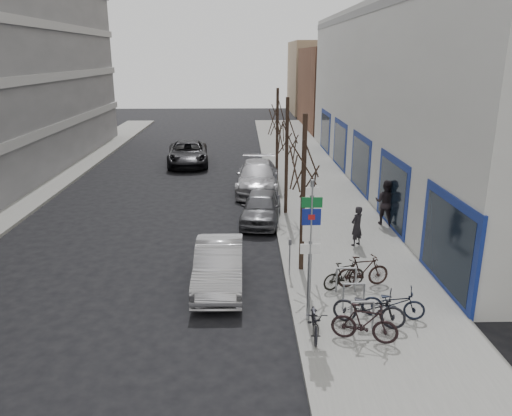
{
  "coord_description": "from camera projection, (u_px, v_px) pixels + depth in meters",
  "views": [
    {
      "loc": [
        0.62,
        -12.44,
        7.27
      ],
      "look_at": [
        1.06,
        4.73,
        2.0
      ],
      "focal_mm": 35.0,
      "sensor_mm": 36.0,
      "label": 1
    }
  ],
  "objects": [
    {
      "name": "meter_front",
      "position": [
        290.0,
        254.0,
        16.65
      ],
      "size": [
        0.1,
        0.08,
        1.27
      ],
      "color": "gray",
      "rests_on": "sidewalk_east"
    },
    {
      "name": "bike_far_curb",
      "position": [
        369.0,
        305.0,
        13.59
      ],
      "size": [
        2.06,
        1.23,
        1.21
      ],
      "primitive_type": "imported",
      "rotation": [
        0.0,
        0.0,
        1.23
      ],
      "color": "black",
      "rests_on": "sidewalk_east"
    },
    {
      "name": "meter_back",
      "position": [
        272.0,
        177.0,
        27.16
      ],
      "size": [
        0.1,
        0.08,
        1.27
      ],
      "color": "gray",
      "rests_on": "sidewalk_east"
    },
    {
      "name": "pedestrian_near",
      "position": [
        357.0,
        226.0,
        19.29
      ],
      "size": [
        0.69,
        0.66,
        1.58
      ],
      "primitive_type": "imported",
      "rotation": [
        0.0,
        0.0,
        3.83
      ],
      "color": "black",
      "rests_on": "sidewalk_east"
    },
    {
      "name": "bike_near_right",
      "position": [
        365.0,
        323.0,
        12.83
      ],
      "size": [
        1.82,
        1.02,
        1.06
      ],
      "primitive_type": "imported",
      "rotation": [
        0.0,
        0.0,
        1.26
      ],
      "color": "black",
      "rests_on": "sidewalk_east"
    },
    {
      "name": "lane_car",
      "position": [
        188.0,
        153.0,
        34.31
      ],
      "size": [
        3.18,
        6.01,
        1.61
      ],
      "primitive_type": "imported",
      "rotation": [
        0.0,
        0.0,
        0.09
      ],
      "color": "black",
      "rests_on": "ground"
    },
    {
      "name": "bike_rack",
      "position": [
        354.0,
        293.0,
        14.47
      ],
      "size": [
        0.66,
        2.26,
        0.83
      ],
      "color": "gray",
      "rests_on": "sidewalk_east"
    },
    {
      "name": "parked_car_mid",
      "position": [
        261.0,
        207.0,
        22.48
      ],
      "size": [
        2.16,
        4.32,
        1.41
      ],
      "primitive_type": "imported",
      "rotation": [
        0.0,
        0.0,
        -0.12
      ],
      "color": "#4D4E52",
      "rests_on": "ground"
    },
    {
      "name": "bike_near_left",
      "position": [
        315.0,
        318.0,
        13.14
      ],
      "size": [
        0.58,
        1.6,
        0.96
      ],
      "primitive_type": "imported",
      "rotation": [
        0.0,
        0.0,
        -0.07
      ],
      "color": "black",
      "rests_on": "sidewalk_east"
    },
    {
      "name": "brick_building_far",
      "position": [
        363.0,
        88.0,
        51.38
      ],
      "size": [
        12.0,
        14.0,
        8.0
      ],
      "primitive_type": "cube",
      "color": "brown",
      "rests_on": "ground"
    },
    {
      "name": "meter_mid",
      "position": [
        278.0,
        206.0,
        21.91
      ],
      "size": [
        0.1,
        0.08,
        1.27
      ],
      "color": "gray",
      "rests_on": "sidewalk_east"
    },
    {
      "name": "tree_near",
      "position": [
        304.0,
        157.0,
        16.21
      ],
      "size": [
        1.8,
        1.8,
        5.5
      ],
      "color": "black",
      "rests_on": "ground"
    },
    {
      "name": "bike_mid_curb",
      "position": [
        394.0,
        300.0,
        13.99
      ],
      "size": [
        1.82,
        0.92,
        1.06
      ],
      "primitive_type": "imported",
      "rotation": [
        0.0,
        0.0,
        1.33
      ],
      "color": "black",
      "rests_on": "sidewalk_east"
    },
    {
      "name": "tan_building_far",
      "position": [
        341.0,
        77.0,
        65.58
      ],
      "size": [
        13.0,
        12.0,
        9.0
      ],
      "primitive_type": "cube",
      "color": "#937A5B",
      "rests_on": "ground"
    },
    {
      "name": "ground",
      "position": [
        223.0,
        326.0,
        14.0
      ],
      "size": [
        120.0,
        120.0,
        0.0
      ],
      "primitive_type": "plane",
      "color": "black",
      "rests_on": "ground"
    },
    {
      "name": "bike_far_inner",
      "position": [
        363.0,
        271.0,
        15.91
      ],
      "size": [
        1.82,
        0.82,
        1.07
      ],
      "primitive_type": "imported",
      "rotation": [
        0.0,
        0.0,
        1.74
      ],
      "color": "black",
      "rests_on": "sidewalk_east"
    },
    {
      "name": "tree_far",
      "position": [
        277.0,
        113.0,
        28.63
      ],
      "size": [
        1.8,
        1.8,
        5.5
      ],
      "color": "black",
      "rests_on": "ground"
    },
    {
      "name": "pedestrian_far",
      "position": [
        386.0,
        202.0,
        21.68
      ],
      "size": [
        0.89,
        0.83,
        2.01
      ],
      "primitive_type": "imported",
      "rotation": [
        0.0,
        0.0,
        2.55
      ],
      "color": "black",
      "rests_on": "sidewalk_east"
    },
    {
      "name": "sidewalk_east",
      "position": [
        325.0,
        214.0,
        23.65
      ],
      "size": [
        5.0,
        70.0,
        0.15
      ],
      "primitive_type": "cube",
      "color": "slate",
      "rests_on": "ground"
    },
    {
      "name": "highway_sign_pole",
      "position": [
        310.0,
        243.0,
        13.33
      ],
      "size": [
        0.55,
        0.1,
        4.2
      ],
      "color": "gray",
      "rests_on": "ground"
    },
    {
      "name": "tree_mid",
      "position": [
        287.0,
        129.0,
        22.42
      ],
      "size": [
        1.8,
        1.8,
        5.5
      ],
      "color": "black",
      "rests_on": "ground"
    },
    {
      "name": "parked_car_front",
      "position": [
        219.0,
        265.0,
        16.22
      ],
      "size": [
        1.54,
        4.41,
        1.45
      ],
      "primitive_type": "imported",
      "rotation": [
        0.0,
        0.0,
        0.0
      ],
      "color": "#A6A6AB",
      "rests_on": "ground"
    },
    {
      "name": "bike_mid_inner",
      "position": [
        344.0,
        275.0,
        15.79
      ],
      "size": [
        1.59,
        1.0,
        0.93
      ],
      "primitive_type": "imported",
      "rotation": [
        0.0,
        0.0,
        1.96
      ],
      "color": "black",
      "rests_on": "sidewalk_east"
    },
    {
      "name": "parked_car_back",
      "position": [
        258.0,
        177.0,
        27.67
      ],
      "size": [
        2.6,
        5.73,
        1.63
      ],
      "primitive_type": "imported",
      "rotation": [
        0.0,
        0.0,
        -0.06
      ],
      "color": "#9C9BA0",
      "rests_on": "ground"
    }
  ]
}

